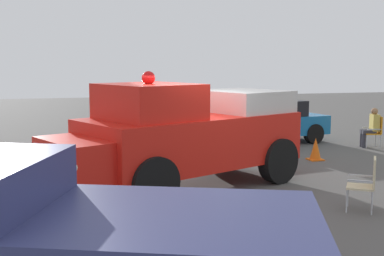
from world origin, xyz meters
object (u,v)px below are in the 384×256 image
(lawn_chair_by_car, at_px, (367,180))
(traffic_cone, at_px, (315,149))
(vintage_fire_truck, at_px, (184,135))
(lawn_chair_near_truck, at_px, (375,129))
(classic_hot_rod, at_px, (264,121))
(spectator_seated, at_px, (371,126))

(lawn_chair_by_car, xyz_separation_m, traffic_cone, (1.58, 4.76, -0.28))
(vintage_fire_truck, relative_size, lawn_chair_near_truck, 6.20)
(classic_hot_rod, distance_m, lawn_chair_by_car, 8.12)
(classic_hot_rod, height_order, lawn_chair_near_truck, classic_hot_rod)
(traffic_cone, bearing_deg, vintage_fire_truck, -154.19)
(lawn_chair_near_truck, bearing_deg, classic_hot_rod, 150.71)
(vintage_fire_truck, height_order, spectator_seated, vintage_fire_truck)
(spectator_seated, bearing_deg, vintage_fire_truck, -153.39)
(lawn_chair_by_car, bearing_deg, lawn_chair_near_truck, 53.85)
(lawn_chair_near_truck, distance_m, spectator_seated, 0.17)
(lawn_chair_near_truck, xyz_separation_m, traffic_cone, (-2.97, -1.46, -0.28))
(vintage_fire_truck, xyz_separation_m, lawn_chair_near_truck, (7.39, 3.60, -0.61))
(vintage_fire_truck, xyz_separation_m, traffic_cone, (4.42, 2.14, -0.89))
(lawn_chair_by_car, bearing_deg, classic_hot_rod, 80.21)
(traffic_cone, bearing_deg, lawn_chair_by_car, -108.31)
(lawn_chair_near_truck, distance_m, lawn_chair_by_car, 7.70)
(lawn_chair_near_truck, height_order, traffic_cone, lawn_chair_near_truck)
(vintage_fire_truck, distance_m, classic_hot_rod, 6.85)
(classic_hot_rod, relative_size, spectator_seated, 3.56)
(lawn_chair_by_car, bearing_deg, vintage_fire_truck, 137.30)
(spectator_seated, relative_size, traffic_cone, 2.03)
(lawn_chair_near_truck, height_order, spectator_seated, spectator_seated)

